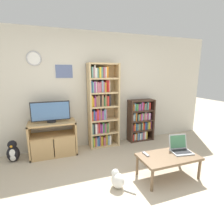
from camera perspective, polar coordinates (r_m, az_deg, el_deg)
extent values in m
plane|color=#BCAD93|center=(2.65, 5.27, -27.55)|extent=(18.00, 18.00, 0.00)
cube|color=beige|center=(4.09, -7.26, 6.84)|extent=(6.32, 0.06, 2.60)
torus|color=#B2B2B7|center=(3.94, -24.13, 15.66)|extent=(0.29, 0.03, 0.29)
cylinder|color=white|center=(3.94, -24.13, 15.66)|extent=(0.24, 0.02, 0.24)
cube|color=silver|center=(3.95, -15.37, 12.66)|extent=(0.38, 0.01, 0.30)
cube|color=slate|center=(3.94, -15.36, 12.66)|extent=(0.35, 0.02, 0.27)
cube|color=tan|center=(3.95, -25.26, -8.58)|extent=(0.04, 0.47, 0.72)
cube|color=tan|center=(3.95, -12.03, -7.60)|extent=(0.04, 0.47, 0.72)
cube|color=tan|center=(3.82, -19.00, -3.35)|extent=(0.94, 0.47, 0.04)
cube|color=tan|center=(4.05, -18.29, -12.66)|extent=(0.94, 0.47, 0.04)
cube|color=tan|center=(3.90, -18.71, -7.15)|extent=(0.87, 0.44, 0.04)
cube|color=tan|center=(3.76, -21.76, -11.35)|extent=(0.42, 0.02, 0.39)
cube|color=tan|center=(3.77, -15.06, -10.85)|extent=(0.42, 0.02, 0.39)
cylinder|color=black|center=(3.80, -19.16, -2.86)|extent=(0.18, 0.18, 0.04)
cube|color=black|center=(3.75, -19.39, 0.32)|extent=(0.76, 0.05, 0.39)
cube|color=#4770A8|center=(3.72, -19.39, 0.24)|extent=(0.72, 0.01, 0.36)
cube|color=tan|center=(3.92, -7.36, 1.55)|extent=(0.04, 0.32, 1.92)
cube|color=tan|center=(4.11, 1.59, 2.16)|extent=(0.04, 0.32, 1.92)
cube|color=tan|center=(4.14, -3.39, 2.23)|extent=(0.69, 0.02, 1.92)
cube|color=tan|center=(4.28, -2.64, -10.60)|extent=(0.62, 0.28, 0.04)
cube|color=tan|center=(4.17, -2.69, -6.63)|extent=(0.62, 0.28, 0.04)
cube|color=tan|center=(4.07, -2.73, -2.47)|extent=(0.62, 0.28, 0.04)
cube|color=tan|center=(4.00, -2.78, 1.87)|extent=(0.62, 0.28, 0.04)
cube|color=tan|center=(3.96, -2.83, 6.33)|extent=(0.62, 0.28, 0.04)
cube|color=tan|center=(3.93, -2.88, 10.87)|extent=(0.62, 0.28, 0.04)
cube|color=tan|center=(3.94, -2.93, 15.44)|extent=(0.62, 0.28, 0.04)
cube|color=#388947|center=(4.16, -6.59, -9.15)|extent=(0.02, 0.25, 0.26)
cube|color=gold|center=(4.19, -6.12, -9.41)|extent=(0.04, 0.20, 0.20)
cube|color=#B75B70|center=(4.19, -5.53, -9.25)|extent=(0.03, 0.22, 0.22)
cube|color=#759EB7|center=(4.20, -5.09, -9.37)|extent=(0.03, 0.22, 0.20)
cube|color=#2856A8|center=(4.21, -4.62, -9.07)|extent=(0.04, 0.21, 0.23)
cube|color=#B75B70|center=(4.21, -4.18, -8.94)|extent=(0.02, 0.21, 0.24)
cube|color=gold|center=(4.21, -3.81, -9.07)|extent=(0.02, 0.25, 0.22)
cube|color=gold|center=(4.23, -3.46, -8.99)|extent=(0.03, 0.20, 0.22)
cube|color=#B75B70|center=(4.23, -2.89, -9.11)|extent=(0.04, 0.26, 0.20)
cube|color=#93704C|center=(4.25, -2.47, -8.88)|extent=(0.03, 0.22, 0.22)
cube|color=gold|center=(4.25, -2.07, -8.56)|extent=(0.04, 0.21, 0.26)
cube|color=#759EB7|center=(4.27, -1.51, -8.74)|extent=(0.04, 0.23, 0.23)
cube|color=white|center=(4.28, -0.97, -8.66)|extent=(0.04, 0.22, 0.23)
cube|color=#5B9389|center=(4.06, -6.66, -5.24)|extent=(0.03, 0.26, 0.23)
cube|color=#232328|center=(4.07, -6.17, -5.16)|extent=(0.04, 0.25, 0.24)
cube|color=white|center=(4.08, -5.57, -5.14)|extent=(0.04, 0.25, 0.23)
cube|color=#B75B70|center=(4.10, -5.02, -5.08)|extent=(0.03, 0.22, 0.23)
cube|color=red|center=(4.10, -4.54, -4.85)|extent=(0.03, 0.20, 0.25)
cube|color=#9E4293|center=(4.12, -4.12, -5.09)|extent=(0.02, 0.21, 0.21)
cube|color=#9E4293|center=(4.12, -3.67, -5.09)|extent=(0.03, 0.25, 0.21)
cube|color=#388947|center=(4.13, -3.16, -4.77)|extent=(0.04, 0.20, 0.24)
cube|color=#9E4293|center=(4.14, -2.66, -4.93)|extent=(0.02, 0.21, 0.21)
cube|color=#93704C|center=(4.15, -2.22, -4.82)|extent=(0.04, 0.22, 0.22)
cube|color=#388947|center=(4.15, -1.76, -4.77)|extent=(0.02, 0.24, 0.23)
cube|color=#93704C|center=(4.16, -1.36, -4.50)|extent=(0.04, 0.24, 0.26)
cube|color=red|center=(3.98, -6.80, -1.14)|extent=(0.02, 0.25, 0.20)
cube|color=#93704C|center=(3.99, -6.46, -1.05)|extent=(0.02, 0.21, 0.21)
cube|color=#2856A8|center=(3.99, -6.09, -0.85)|extent=(0.03, 0.22, 0.23)
cube|color=#9E4293|center=(4.00, -5.60, -1.03)|extent=(0.03, 0.24, 0.20)
cube|color=red|center=(4.00, -5.03, -0.65)|extent=(0.04, 0.24, 0.25)
cube|color=#9E4293|center=(4.03, -4.47, -0.77)|extent=(0.04, 0.21, 0.22)
cube|color=#93704C|center=(4.03, -3.94, -0.44)|extent=(0.03, 0.21, 0.26)
cube|color=#9E4293|center=(4.04, -3.36, -0.83)|extent=(0.04, 0.23, 0.20)
cube|color=#759EB7|center=(4.05, -2.89, -0.55)|extent=(0.02, 0.23, 0.24)
cube|color=#759EB7|center=(4.05, -2.54, -0.47)|extent=(0.02, 0.25, 0.25)
cube|color=#B75B70|center=(4.07, -2.24, -0.56)|extent=(0.03, 0.21, 0.23)
cube|color=gold|center=(3.92, -6.82, 3.66)|extent=(0.04, 0.23, 0.25)
cube|color=orange|center=(3.93, -6.32, 3.31)|extent=(0.02, 0.24, 0.19)
cube|color=#9E4293|center=(3.93, -6.01, 3.40)|extent=(0.02, 0.23, 0.20)
cube|color=#9E4293|center=(3.94, -5.75, 3.80)|extent=(0.02, 0.21, 0.26)
cube|color=#93704C|center=(3.95, -5.23, 3.62)|extent=(0.04, 0.22, 0.23)
cube|color=#93704C|center=(3.96, -4.60, 3.81)|extent=(0.04, 0.22, 0.25)
cube|color=#232328|center=(3.97, -4.06, 3.74)|extent=(0.03, 0.21, 0.23)
cube|color=#93704C|center=(3.97, -3.52, 3.91)|extent=(0.04, 0.25, 0.26)
cube|color=#B75B70|center=(3.99, -3.17, 3.99)|extent=(0.02, 0.20, 0.26)
cube|color=#388947|center=(4.00, -2.79, 3.57)|extent=(0.02, 0.22, 0.20)
cube|color=#93704C|center=(4.01, -2.34, 4.01)|extent=(0.04, 0.21, 0.26)
cube|color=red|center=(4.02, -1.72, 3.77)|extent=(0.04, 0.24, 0.22)
cube|color=#232328|center=(4.03, -1.16, 4.04)|extent=(0.04, 0.24, 0.25)
cube|color=#2856A8|center=(3.88, -7.02, 8.24)|extent=(0.03, 0.24, 0.25)
cube|color=#5B9389|center=(3.88, -6.53, 8.09)|extent=(0.03, 0.26, 0.23)
cube|color=#9E4293|center=(3.90, -6.00, 8.21)|extent=(0.04, 0.22, 0.24)
cube|color=white|center=(3.91, -5.50, 8.18)|extent=(0.02, 0.22, 0.23)
cube|color=#B75B70|center=(3.91, -4.95, 8.12)|extent=(0.04, 0.24, 0.22)
cube|color=#B75B70|center=(3.92, -4.40, 8.03)|extent=(0.03, 0.24, 0.21)
cube|color=#B75B70|center=(3.94, -3.98, 8.27)|extent=(0.02, 0.22, 0.24)
cube|color=#759EB7|center=(3.94, -3.51, 8.41)|extent=(0.03, 0.23, 0.25)
cube|color=#B75B70|center=(3.95, -3.01, 8.23)|extent=(0.03, 0.23, 0.23)
cube|color=gold|center=(3.96, -2.57, 8.13)|extent=(0.02, 0.26, 0.21)
cube|color=red|center=(3.98, -2.18, 8.47)|extent=(0.04, 0.20, 0.25)
cube|color=red|center=(3.98, -1.59, 8.48)|extent=(0.03, 0.25, 0.25)
cube|color=white|center=(4.00, -1.24, 8.45)|extent=(0.02, 0.22, 0.25)
cube|color=#388947|center=(3.87, -7.26, 12.51)|extent=(0.02, 0.21, 0.20)
cube|color=#5B9389|center=(3.87, -6.80, 12.73)|extent=(0.04, 0.24, 0.23)
cube|color=#B75B70|center=(3.88, -6.35, 12.61)|extent=(0.02, 0.23, 0.21)
cube|color=white|center=(3.89, -5.95, 13.00)|extent=(0.02, 0.24, 0.26)
cube|color=white|center=(3.89, -5.50, 12.60)|extent=(0.03, 0.24, 0.21)
cube|color=#5B9389|center=(3.91, -4.96, 12.59)|extent=(0.04, 0.20, 0.20)
cube|color=gold|center=(3.92, -4.26, 12.76)|extent=(0.04, 0.23, 0.23)
cube|color=#5B9389|center=(3.94, -3.61, 12.77)|extent=(0.04, 0.20, 0.23)
cube|color=#B75B70|center=(3.95, -2.97, 12.78)|extent=(0.03, 0.22, 0.23)
cube|color=white|center=(3.95, -2.47, 12.74)|extent=(0.02, 0.24, 0.22)
cube|color=orange|center=(3.97, -1.95, 12.87)|extent=(0.04, 0.22, 0.24)
cube|color=#3D281E|center=(4.37, 5.87, -3.08)|extent=(0.04, 0.28, 1.05)
cube|color=#3D281E|center=(4.66, 12.72, -2.33)|extent=(0.04, 0.28, 1.05)
cube|color=#3D281E|center=(4.61, 8.63, -2.30)|extent=(0.65, 0.02, 1.05)
cube|color=#3D281E|center=(4.66, 9.18, -8.75)|extent=(0.58, 0.24, 0.04)
cube|color=#3D281E|center=(4.58, 9.29, -5.77)|extent=(0.58, 0.24, 0.04)
cube|color=#3D281E|center=(4.50, 9.41, -2.70)|extent=(0.58, 0.24, 0.04)
cube|color=#3D281E|center=(4.44, 9.52, 0.47)|extent=(0.58, 0.24, 0.04)
cube|color=#3D281E|center=(4.40, 9.64, 3.72)|extent=(0.58, 0.24, 0.04)
cube|color=white|center=(4.51, 6.09, -7.78)|extent=(0.02, 0.21, 0.21)
cube|color=red|center=(4.52, 6.43, -8.01)|extent=(0.03, 0.22, 0.16)
cube|color=#93704C|center=(4.55, 6.73, -7.90)|extent=(0.03, 0.18, 0.16)
cube|color=white|center=(4.56, 7.16, -7.85)|extent=(0.04, 0.18, 0.16)
cube|color=orange|center=(4.57, 7.57, -7.66)|extent=(0.03, 0.18, 0.18)
cube|color=#759EB7|center=(4.57, 7.96, -7.51)|extent=(0.02, 0.22, 0.21)
cube|color=#2856A8|center=(4.60, 8.26, -7.72)|extent=(0.03, 0.20, 0.16)
cube|color=white|center=(4.61, 8.69, -7.55)|extent=(0.04, 0.21, 0.18)
cube|color=#759EB7|center=(4.63, 9.05, -7.48)|extent=(0.03, 0.20, 0.18)
cube|color=#759EB7|center=(4.64, 9.35, -7.28)|extent=(0.02, 0.19, 0.20)
cube|color=#B75B70|center=(4.65, 9.73, -7.31)|extent=(0.04, 0.21, 0.19)
cube|color=white|center=(4.67, 10.21, -7.15)|extent=(0.04, 0.21, 0.21)
cube|color=gold|center=(4.70, 10.68, -7.13)|extent=(0.04, 0.20, 0.20)
cube|color=#232328|center=(4.43, 6.25, -4.77)|extent=(0.03, 0.22, 0.19)
cube|color=red|center=(4.45, 6.63, -4.93)|extent=(0.03, 0.21, 0.16)
cube|color=orange|center=(4.47, 7.05, -4.65)|extent=(0.04, 0.18, 0.19)
cube|color=#2856A8|center=(4.49, 7.51, -4.61)|extent=(0.03, 0.17, 0.19)
cube|color=#5B9389|center=(4.50, 7.94, -4.71)|extent=(0.03, 0.20, 0.16)
cube|color=#93704C|center=(4.51, 8.39, -4.55)|extent=(0.04, 0.21, 0.18)
cube|color=#388947|center=(4.53, 8.69, -4.62)|extent=(0.02, 0.19, 0.16)
cube|color=#232328|center=(4.54, 8.98, -4.56)|extent=(0.02, 0.21, 0.17)
cube|color=#5B9389|center=(4.55, 9.26, -4.42)|extent=(0.02, 0.21, 0.19)
cube|color=orange|center=(4.56, 9.55, -4.26)|extent=(0.03, 0.19, 0.20)
cube|color=red|center=(4.58, 9.97, -4.40)|extent=(0.03, 0.21, 0.18)
cube|color=#2856A8|center=(4.59, 10.38, -4.19)|extent=(0.03, 0.22, 0.20)
cube|color=#232328|center=(4.62, 10.72, -4.31)|extent=(0.03, 0.18, 0.17)
cube|color=#5B9389|center=(4.63, 11.06, -4.18)|extent=(0.02, 0.19, 0.18)
cube|color=gold|center=(4.65, 11.42, -4.08)|extent=(0.04, 0.19, 0.19)
cube|color=orange|center=(4.66, 11.77, -4.06)|extent=(0.02, 0.20, 0.19)
cube|color=#9E4293|center=(4.68, 12.01, -3.92)|extent=(0.03, 0.18, 0.21)
cube|color=#93704C|center=(4.36, 6.24, -1.48)|extent=(0.02, 0.18, 0.20)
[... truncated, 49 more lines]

